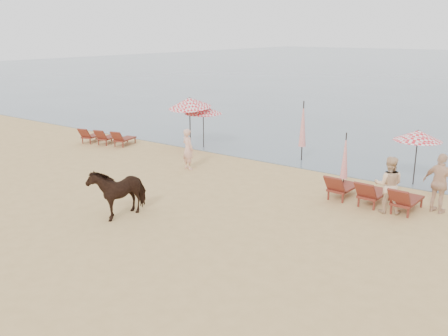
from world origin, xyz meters
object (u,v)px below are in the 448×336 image
(lounger_cluster_left, at_px, (106,137))
(cow, at_px, (119,191))
(umbrella_closed_left, at_px, (303,124))
(beachgoer_left, at_px, (188,149))
(beachgoer_right_a, at_px, (389,185))
(umbrella_open_right, at_px, (418,135))
(beachgoer_right_b, at_px, (440,183))
(umbrella_open_left_b, at_px, (190,103))
(lounger_cluster_right, at_px, (372,193))
(umbrella_open_left_a, at_px, (203,110))
(umbrella_closed_right, at_px, (345,156))

(lounger_cluster_left, relative_size, cow, 1.52)
(umbrella_closed_left, height_order, beachgoer_left, umbrella_closed_left)
(beachgoer_right_a, bearing_deg, lounger_cluster_left, -25.51)
(umbrella_closed_left, bearing_deg, cow, -98.44)
(umbrella_open_right, relative_size, beachgoer_right_b, 1.10)
(lounger_cluster_left, height_order, beachgoer_left, beachgoer_left)
(umbrella_open_left_b, bearing_deg, umbrella_closed_left, 27.13)
(umbrella_open_left_b, relative_size, beachgoer_right_a, 1.42)
(lounger_cluster_right, bearing_deg, cow, -134.79)
(cow, xyz_separation_m, beachgoer_right_a, (6.60, 5.15, 0.13))
(cow, bearing_deg, beachgoer_right_b, 39.33)
(beachgoer_left, bearing_deg, umbrella_open_left_a, -44.32)
(umbrella_open_right, bearing_deg, umbrella_open_left_b, 177.57)
(lounger_cluster_right, bearing_deg, umbrella_closed_left, 142.86)
(umbrella_closed_left, xyz_separation_m, beachgoer_left, (-3.10, -4.03, -0.77))
(umbrella_open_left_a, bearing_deg, umbrella_open_right, 19.72)
(umbrella_closed_right, distance_m, beachgoer_left, 6.48)
(lounger_cluster_left, height_order, umbrella_closed_right, umbrella_closed_right)
(umbrella_open_left_a, relative_size, umbrella_open_right, 1.00)
(umbrella_open_left_b, bearing_deg, beachgoer_left, -36.01)
(umbrella_open_right, relative_size, cow, 1.13)
(lounger_cluster_right, height_order, umbrella_open_left_b, umbrella_open_left_b)
(lounger_cluster_left, height_order, lounger_cluster_right, lounger_cluster_right)
(umbrella_open_left_a, bearing_deg, umbrella_closed_left, 27.52)
(lounger_cluster_right, distance_m, cow, 8.11)
(umbrella_open_left_b, bearing_deg, umbrella_open_left_a, 69.32)
(lounger_cluster_left, distance_m, umbrella_open_right, 14.71)
(umbrella_open_left_a, relative_size, umbrella_closed_right, 0.96)
(umbrella_open_left_b, bearing_deg, lounger_cluster_left, -141.20)
(lounger_cluster_right, distance_m, beachgoer_right_b, 2.07)
(cow, bearing_deg, lounger_cluster_right, 44.13)
(beachgoer_right_b, bearing_deg, beachgoer_left, 19.37)
(beachgoer_left, height_order, beachgoer_right_b, beachgoer_right_b)
(umbrella_open_left_b, relative_size, umbrella_open_right, 1.24)
(beachgoer_right_b, bearing_deg, umbrella_closed_right, 13.22)
(lounger_cluster_right, distance_m, umbrella_closed_right, 1.71)
(umbrella_open_right, xyz_separation_m, umbrella_closed_right, (-1.73, -2.39, -0.55))
(umbrella_closed_right, relative_size, cow, 1.18)
(lounger_cluster_right, xyz_separation_m, beachgoer_left, (-7.69, -0.20, 0.42))
(umbrella_closed_right, distance_m, beachgoer_right_b, 3.22)
(lounger_cluster_right, height_order, umbrella_closed_right, umbrella_closed_right)
(lounger_cluster_right, relative_size, beachgoer_right_b, 1.52)
(beachgoer_left, distance_m, beachgoer_right_b, 9.63)
(umbrella_open_right, xyz_separation_m, beachgoer_right_b, (1.47, -2.46, -0.93))
(lounger_cluster_right, relative_size, umbrella_closed_left, 1.10)
(umbrella_closed_right, distance_m, cow, 7.77)
(umbrella_open_right, bearing_deg, umbrella_open_left_a, 174.59)
(lounger_cluster_right, bearing_deg, beachgoer_right_b, 20.64)
(umbrella_open_right, distance_m, beachgoer_right_a, 3.55)
(umbrella_open_left_a, distance_m, beachgoer_right_a, 10.88)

